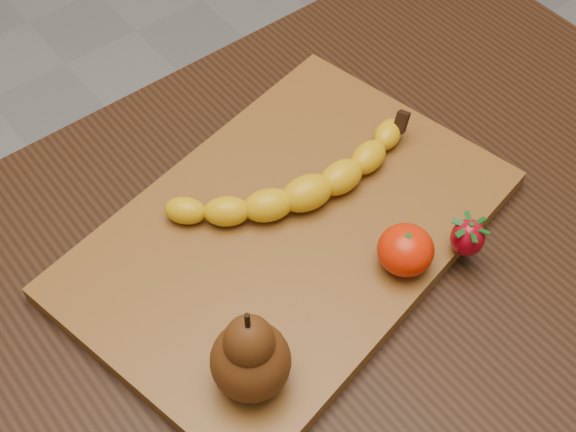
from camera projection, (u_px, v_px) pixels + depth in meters
table at (329, 319)px, 0.90m from camera, size 1.00×0.70×0.76m
cutting_board at (288, 234)px, 0.83m from camera, size 0.50×0.38×0.02m
banana at (307, 193)px, 0.83m from camera, size 0.25×0.11×0.04m
pear at (250, 350)px, 0.68m from camera, size 0.08×0.08×0.11m
mandarin at (406, 250)px, 0.78m from camera, size 0.07×0.07×0.05m
strawberry at (468, 237)px, 0.79m from camera, size 0.04×0.04×0.04m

